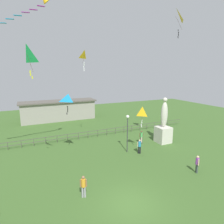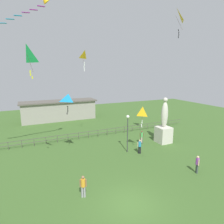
% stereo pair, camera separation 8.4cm
% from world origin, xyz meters
% --- Properties ---
extents(ground_plane, '(80.00, 80.00, 0.00)m').
position_xyz_m(ground_plane, '(0.00, 0.00, 0.00)').
color(ground_plane, '#3D6028').
extents(statue_monument, '(1.69, 1.69, 5.82)m').
position_xyz_m(statue_monument, '(9.72, 8.43, 1.83)').
color(statue_monument, beige).
rests_on(statue_monument, ground_plane).
extents(lamppost, '(0.36, 0.36, 4.29)m').
position_xyz_m(lamppost, '(4.02, 7.68, 3.13)').
color(lamppost, '#38383D').
rests_on(lamppost, ground_plane).
extents(person_0, '(0.49, 0.31, 1.68)m').
position_xyz_m(person_0, '(-2.74, 2.04, 0.97)').
color(person_0, '#99999E').
rests_on(person_0, ground_plane).
extents(person_2, '(0.44, 0.44, 1.90)m').
position_xyz_m(person_2, '(5.06, 6.74, 0.95)').
color(person_2, black).
rests_on(person_2, ground_plane).
extents(person_3, '(0.30, 0.47, 1.64)m').
position_xyz_m(person_3, '(7.44, 1.07, 0.94)').
color(person_3, '#3F4C47').
rests_on(person_3, ground_plane).
extents(person_4, '(0.50, 0.31, 1.68)m').
position_xyz_m(person_4, '(6.93, 9.22, 0.97)').
color(person_4, '#3F4C47').
rests_on(person_4, ground_plane).
extents(kite_0, '(0.86, 0.83, 2.27)m').
position_xyz_m(kite_0, '(5.51, 7.09, 4.60)').
color(kite_0, yellow).
extents(kite_1, '(1.20, 1.15, 1.96)m').
position_xyz_m(kite_1, '(-2.07, 8.98, 6.25)').
color(kite_1, '#198CD1').
extents(kite_2, '(0.99, 1.14, 2.51)m').
position_xyz_m(kite_2, '(-5.60, 5.77, 10.17)').
color(kite_2, '#1EB759').
extents(kite_3, '(1.25, 1.29, 2.86)m').
position_xyz_m(kite_3, '(8.65, 6.32, 14.42)').
color(kite_3, yellow).
extents(kite_4, '(1.10, 1.03, 2.41)m').
position_xyz_m(kite_4, '(0.79, 12.36, 10.83)').
color(kite_4, yellow).
extents(streamer_kite, '(7.16, 1.65, 4.03)m').
position_xyz_m(streamer_kite, '(-4.47, 8.44, 14.46)').
color(streamer_kite, yellow).
extents(waterfront_railing, '(36.04, 0.06, 0.95)m').
position_xyz_m(waterfront_railing, '(-0.43, 14.00, 0.62)').
color(waterfront_railing, '#4C4742').
rests_on(waterfront_railing, ground_plane).
extents(pavilion_building, '(13.78, 3.81, 3.68)m').
position_xyz_m(pavilion_building, '(-0.40, 26.00, 1.87)').
color(pavilion_building, gray).
rests_on(pavilion_building, ground_plane).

